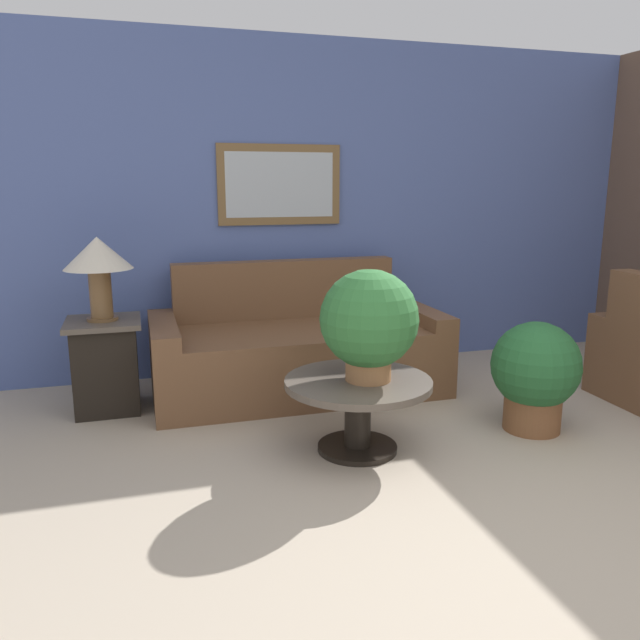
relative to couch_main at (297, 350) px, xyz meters
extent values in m
plane|color=tan|center=(0.54, -2.59, -0.30)|extent=(20.00, 20.00, 0.00)
cube|color=#5166A8|center=(0.54, 0.62, 1.00)|extent=(7.16, 0.06, 2.60)
cube|color=brown|center=(0.02, 0.57, 1.19)|extent=(0.97, 0.03, 0.62)
cube|color=#B2BCC6|center=(0.02, 0.56, 1.19)|extent=(0.85, 0.01, 0.50)
cube|color=brown|center=(0.00, -0.04, -0.06)|extent=(1.71, 0.96, 0.48)
cube|color=brown|center=(0.00, 0.36, 0.40)|extent=(1.71, 0.16, 0.44)
cube|color=brown|center=(-0.95, -0.04, -0.01)|extent=(0.18, 0.96, 0.58)
cube|color=brown|center=(0.95, -0.04, -0.01)|extent=(0.18, 0.96, 0.58)
cylinder|color=black|center=(0.06, -1.14, -0.28)|extent=(0.46, 0.46, 0.03)
cylinder|color=black|center=(0.06, -1.14, -0.09)|extent=(0.15, 0.15, 0.36)
cylinder|color=brown|center=(0.06, -1.14, 0.11)|extent=(0.83, 0.83, 0.04)
cube|color=black|center=(-1.33, -0.04, -0.01)|extent=(0.41, 0.41, 0.59)
cube|color=brown|center=(-1.33, -0.04, 0.30)|extent=(0.48, 0.48, 0.03)
cylinder|color=brown|center=(-1.33, -0.04, 0.33)|extent=(0.20, 0.20, 0.02)
cylinder|color=brown|center=(-1.33, -0.04, 0.50)|extent=(0.14, 0.14, 0.32)
cone|color=beige|center=(-1.33, -0.04, 0.76)|extent=(0.44, 0.44, 0.21)
cylinder|color=#9E6B42|center=(0.11, -1.17, 0.20)|extent=(0.26, 0.26, 0.14)
sphere|color=#2D6B33|center=(0.11, -1.17, 0.47)|extent=(0.55, 0.55, 0.55)
cylinder|color=brown|center=(1.21, -1.16, -0.19)|extent=(0.35, 0.35, 0.21)
sphere|color=#235B2D|center=(1.21, -1.16, 0.11)|extent=(0.54, 0.54, 0.54)
camera|label=1|loc=(-1.09, -4.28, 1.20)|focal=35.00mm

